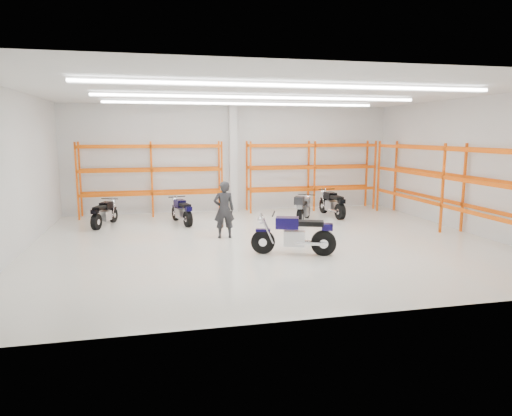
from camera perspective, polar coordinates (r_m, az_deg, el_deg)
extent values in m
plane|color=silver|center=(14.17, 1.20, -4.22)|extent=(14.00, 14.00, 0.00)
cube|color=silver|center=(19.68, -2.96, 6.18)|extent=(14.00, 0.02, 4.50)
cube|color=silver|center=(8.15, 11.35, 1.68)|extent=(14.00, 0.02, 4.50)
cube|color=silver|center=(13.92, -28.06, 3.85)|extent=(0.02, 12.00, 4.50)
cube|color=silver|center=(16.91, 25.02, 4.83)|extent=(0.02, 12.00, 4.50)
cube|color=white|center=(13.83, 1.26, 14.23)|extent=(14.00, 12.00, 0.02)
cube|color=white|center=(10.94, 5.15, 14.99)|extent=(10.00, 0.22, 0.10)
cube|color=white|center=(14.31, 0.77, 13.66)|extent=(10.00, 0.22, 0.10)
cube|color=white|center=(17.23, -1.59, 12.91)|extent=(10.00, 0.22, 0.10)
cylinder|color=black|center=(12.70, 0.88, -4.26)|extent=(0.67, 0.34, 0.67)
cylinder|color=black|center=(12.65, 8.44, -4.36)|extent=(0.72, 0.41, 0.69)
cylinder|color=silver|center=(12.70, 0.88, -4.26)|extent=(0.26, 0.22, 0.22)
cylinder|color=silver|center=(12.65, 8.44, -4.36)|extent=(0.30, 0.29, 0.24)
cube|color=#110B3F|center=(12.62, 0.88, -2.78)|extent=(0.43, 0.29, 0.07)
cube|color=#B7B7BC|center=(12.61, 4.81, -3.76)|extent=(0.68, 0.57, 0.42)
cube|color=#A5A5AA|center=(12.63, 6.73, -4.28)|extent=(0.78, 0.38, 0.09)
cube|color=#110B3F|center=(12.53, 3.92, -1.86)|extent=(0.71, 0.56, 0.31)
cube|color=black|center=(12.52, 6.77, -1.91)|extent=(0.80, 0.55, 0.13)
cube|color=#110B3F|center=(12.55, 8.90, -2.34)|extent=(0.35, 0.33, 0.18)
cylinder|color=black|center=(12.51, 2.21, -0.72)|extent=(0.29, 0.75, 0.04)
sphere|color=silver|center=(12.57, 0.68, -1.49)|extent=(0.21, 0.21, 0.21)
cylinder|color=silver|center=(12.46, 6.93, -4.48)|extent=(0.82, 0.37, 0.10)
cylinder|color=black|center=(17.97, -17.40, -0.87)|extent=(0.29, 0.55, 0.55)
cylinder|color=black|center=(16.75, -19.34, -1.65)|extent=(0.35, 0.59, 0.57)
cylinder|color=silver|center=(17.97, -17.40, -0.87)|extent=(0.18, 0.22, 0.18)
cylinder|color=silver|center=(16.75, -19.34, -1.65)|extent=(0.24, 0.25, 0.20)
cube|color=black|center=(17.92, -17.44, 0.00)|extent=(0.24, 0.36, 0.05)
cube|color=#B7B7BC|center=(17.31, -18.39, -0.92)|extent=(0.47, 0.56, 0.35)
cube|color=#A5A5AA|center=(17.02, -18.88, -1.43)|extent=(0.32, 0.64, 0.07)
cube|color=black|center=(17.40, -18.22, 0.30)|extent=(0.47, 0.59, 0.26)
cube|color=black|center=(16.95, -18.95, 0.03)|extent=(0.46, 0.66, 0.11)
cube|color=black|center=(16.62, -19.52, -0.43)|extent=(0.27, 0.29, 0.15)
cylinder|color=black|center=(17.65, -17.82, 1.10)|extent=(0.61, 0.25, 0.03)
sphere|color=silver|center=(17.92, -17.43, 0.76)|extent=(0.17, 0.17, 0.17)
cylinder|color=silver|center=(17.05, -19.37, -1.43)|extent=(0.31, 0.67, 0.08)
cylinder|color=black|center=(17.79, -10.04, -0.66)|extent=(0.26, 0.57, 0.56)
cylinder|color=black|center=(16.49, -8.50, -1.37)|extent=(0.32, 0.60, 0.58)
cylinder|color=silver|center=(17.79, -10.04, -0.66)|extent=(0.18, 0.22, 0.19)
cylinder|color=silver|center=(16.49, -8.50, -1.37)|extent=(0.24, 0.25, 0.21)
cube|color=#0F0A40|center=(17.75, -10.07, 0.23)|extent=(0.23, 0.36, 0.06)
cube|color=#B7B7BC|center=(17.09, -9.28, -0.66)|extent=(0.46, 0.56, 0.36)
cube|color=#A5A5AA|center=(16.78, -8.87, -1.16)|extent=(0.29, 0.66, 0.07)
cube|color=#0F0A40|center=(17.20, -9.49, 0.59)|extent=(0.45, 0.59, 0.26)
cube|color=black|center=(16.71, -8.91, 0.35)|extent=(0.44, 0.67, 0.11)
cube|color=#0F0A40|center=(16.35, -8.44, -0.09)|extent=(0.26, 0.29, 0.15)
cylinder|color=black|center=(17.46, -9.85, 1.40)|extent=(0.64, 0.21, 0.03)
sphere|color=silver|center=(17.75, -10.13, 1.02)|extent=(0.18, 0.18, 0.18)
cylinder|color=silver|center=(16.70, -9.31, -1.22)|extent=(0.27, 0.70, 0.08)
cylinder|color=black|center=(18.16, 6.44, -0.37)|extent=(0.38, 0.55, 0.57)
cylinder|color=black|center=(16.79, 5.53, -1.11)|extent=(0.44, 0.59, 0.59)
cylinder|color=silver|center=(18.16, 6.44, -0.37)|extent=(0.21, 0.23, 0.19)
cylinder|color=silver|center=(16.79, 5.53, -1.11)|extent=(0.27, 0.27, 0.21)
cube|color=#999A9E|center=(18.11, 6.46, 0.52)|extent=(0.29, 0.37, 0.06)
cube|color=#B7B7BC|center=(17.43, 5.99, -0.39)|extent=(0.54, 0.60, 0.36)
cube|color=#A5A5AA|center=(17.09, 5.75, -0.89)|extent=(0.43, 0.63, 0.08)
cube|color=#999A9E|center=(17.53, 6.12, 0.86)|extent=(0.54, 0.62, 0.26)
cube|color=black|center=(17.02, 5.78, 0.61)|extent=(0.56, 0.68, 0.11)
cube|color=#999A9E|center=(16.65, 5.50, 0.16)|extent=(0.30, 0.32, 0.15)
cylinder|color=black|center=(17.82, 6.33, 1.66)|extent=(0.59, 0.36, 0.03)
sphere|color=silver|center=(18.12, 6.49, 1.30)|extent=(0.18, 0.18, 0.18)
cylinder|color=silver|center=(17.09, 5.23, -0.89)|extent=(0.43, 0.66, 0.09)
cube|color=black|center=(16.50, 5.43, 0.94)|extent=(0.46, 0.47, 0.28)
cylinder|color=black|center=(19.37, 8.43, 0.26)|extent=(0.16, 0.62, 0.62)
cylinder|color=black|center=(18.00, 10.47, -0.44)|extent=(0.23, 0.65, 0.64)
cylinder|color=silver|center=(19.37, 8.43, 0.26)|extent=(0.16, 0.21, 0.21)
cylinder|color=silver|center=(18.00, 10.47, -0.44)|extent=(0.22, 0.24, 0.23)
cube|color=black|center=(19.32, 8.45, 1.16)|extent=(0.18, 0.38, 0.06)
cube|color=#B7B7BC|center=(18.63, 9.46, 0.27)|extent=(0.40, 0.56, 0.39)
cube|color=#A5A5AA|center=(18.30, 9.98, -0.23)|extent=(0.17, 0.72, 0.08)
cube|color=black|center=(18.74, 9.25, 1.53)|extent=(0.39, 0.60, 0.29)
cube|color=black|center=(18.23, 10.03, 1.29)|extent=(0.35, 0.70, 0.12)
cube|color=black|center=(17.86, 10.63, 0.85)|extent=(0.24, 0.28, 0.16)
cylinder|color=black|center=(19.03, 8.82, 2.34)|extent=(0.72, 0.08, 0.04)
sphere|color=silver|center=(19.32, 8.42, 1.96)|extent=(0.19, 0.19, 0.19)
cylinder|color=silver|center=(18.20, 9.58, -0.28)|extent=(0.14, 0.77, 0.09)
imported|color=black|center=(14.54, -4.02, -0.21)|extent=(0.67, 0.45, 1.83)
cube|color=white|center=(19.51, -2.87, 6.15)|extent=(0.32, 0.32, 4.50)
cube|color=#FF3E00|center=(19.56, -21.12, 3.35)|extent=(0.07, 0.07, 3.00)
cube|color=#FF3E00|center=(18.77, -21.47, 3.11)|extent=(0.07, 0.07, 3.00)
cube|color=#FF3E00|center=(19.34, -12.88, 3.68)|extent=(0.07, 0.07, 3.00)
cube|color=#FF3E00|center=(18.55, -12.89, 3.45)|extent=(0.07, 0.07, 3.00)
cube|color=#FF3E00|center=(19.53, -4.62, 3.93)|extent=(0.07, 0.07, 3.00)
cube|color=#FF3E00|center=(18.74, -4.28, 3.71)|extent=(0.07, 0.07, 3.00)
cube|color=#FF3E00|center=(19.40, -12.82, 2.03)|extent=(5.60, 0.07, 0.12)
cube|color=#FF3E00|center=(18.61, -12.82, 1.73)|extent=(5.60, 0.07, 0.12)
cube|color=#FF3E00|center=(19.31, -12.92, 4.79)|extent=(5.60, 0.07, 0.12)
cube|color=#FF3E00|center=(18.52, -12.93, 4.60)|extent=(5.60, 0.07, 0.12)
cube|color=#FF3E00|center=(19.27, -13.02, 7.57)|extent=(5.60, 0.07, 0.12)
cube|color=#FF3E00|center=(18.47, -13.03, 7.50)|extent=(5.60, 0.07, 0.12)
cube|color=#FF3E00|center=(19.73, -1.16, 4.02)|extent=(0.07, 0.07, 3.00)
cube|color=#FF3E00|center=(18.95, -0.68, 3.80)|extent=(0.07, 0.07, 3.00)
cube|color=#FF3E00|center=(20.47, 6.56, 4.15)|extent=(0.07, 0.07, 3.00)
cube|color=#FF3E00|center=(19.72, 7.32, 3.94)|extent=(0.07, 0.07, 3.00)
cube|color=#FF3E00|center=(21.55, 13.64, 4.20)|extent=(0.07, 0.07, 3.00)
cube|color=#FF3E00|center=(20.83, 14.60, 4.00)|extent=(0.07, 0.07, 3.00)
cube|color=#FF3E00|center=(20.52, 6.53, 2.58)|extent=(5.60, 0.07, 0.12)
cube|color=#FF3E00|center=(19.78, 7.29, 2.32)|extent=(5.60, 0.07, 0.12)
cube|color=#FF3E00|center=(20.44, 6.58, 5.19)|extent=(5.60, 0.07, 0.12)
cube|color=#FF3E00|center=(19.69, 7.35, 5.02)|extent=(5.60, 0.07, 0.12)
cube|color=#FF3E00|center=(20.39, 6.63, 7.82)|extent=(5.60, 0.07, 0.12)
cube|color=#FF3E00|center=(19.64, 7.40, 7.75)|extent=(5.60, 0.07, 0.12)
cube|color=#FF3E00|center=(16.90, 24.53, 2.30)|extent=(0.07, 0.07, 3.00)
cube|color=#FF3E00|center=(16.43, 22.30, 2.27)|extent=(0.07, 0.07, 3.00)
cube|color=#FF3E00|center=(20.65, 17.02, 3.85)|extent=(0.07, 0.07, 3.00)
cube|color=#FF3E00|center=(20.27, 15.05, 3.84)|extent=(0.07, 0.07, 3.00)
cube|color=#FF3E00|center=(16.97, 24.40, 0.42)|extent=(0.07, 9.00, 0.12)
cube|color=#FF3E00|center=(16.50, 22.18, 0.33)|extent=(0.07, 9.00, 0.12)
cube|color=#FF3E00|center=(16.87, 24.61, 3.57)|extent=(0.07, 9.00, 0.12)
cube|color=#FF3E00|center=(16.40, 22.38, 3.57)|extent=(0.07, 9.00, 0.12)
cube|color=#FF3E00|center=(16.81, 24.83, 6.75)|extent=(0.07, 9.00, 0.12)
cube|color=#FF3E00|center=(16.34, 22.58, 6.84)|extent=(0.07, 9.00, 0.12)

